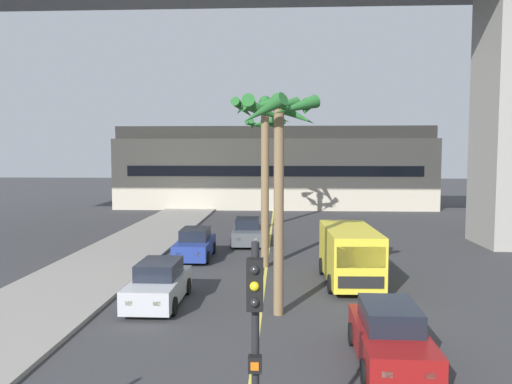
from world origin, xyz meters
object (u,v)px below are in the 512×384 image
object	(u,v)px
delivery_van	(350,254)
palm_tree_far_median	(265,128)
palm_tree_near_median	(280,137)
car_queue_second	(159,284)
car_queue_fourth	(247,232)
car_queue_third	(195,245)
palm_tree_mid_median	(266,142)
car_queue_front	(390,337)
traffic_light_median_near	(255,342)

from	to	relation	value
delivery_van	palm_tree_far_median	xyz separation A→B (m)	(-3.66, 2.96, 5.41)
palm_tree_near_median	car_queue_second	bearing A→B (deg)	166.84
car_queue_fourth	delivery_van	size ratio (longest dim) A/B	0.79
car_queue_fourth	palm_tree_near_median	size ratio (longest dim) A/B	0.56
car_queue_third	palm_tree_mid_median	world-z (taller)	palm_tree_mid_median
car_queue_fourth	palm_tree_mid_median	size ratio (longest dim) A/B	0.51
delivery_van	palm_tree_mid_median	distance (m)	17.54
delivery_van	palm_tree_mid_median	bearing A→B (deg)	103.89
car_queue_fourth	palm_tree_far_median	xyz separation A→B (m)	(1.25, -6.05, 5.97)
car_queue_front	palm_tree_far_median	bearing A→B (deg)	108.14
car_queue_third	palm_tree_near_median	bearing A→B (deg)	-63.79
delivery_van	palm_tree_far_median	size ratio (longest dim) A/B	0.65
palm_tree_near_median	car_queue_third	bearing A→B (deg)	116.21
car_queue_front	traffic_light_median_near	size ratio (longest dim) A/B	0.98
car_queue_second	traffic_light_median_near	world-z (taller)	traffic_light_median_near
car_queue_fourth	palm_tree_far_median	bearing A→B (deg)	-78.30
traffic_light_median_near	palm_tree_far_median	world-z (taller)	palm_tree_far_median
palm_tree_mid_median	traffic_light_median_near	bearing A→B (deg)	-88.55
palm_tree_near_median	palm_tree_mid_median	xyz separation A→B (m)	(-1.08, 20.54, 0.28)
car_queue_fourth	palm_tree_mid_median	xyz separation A→B (m)	(0.88, 7.30, 5.59)
car_queue_front	car_queue_second	world-z (taller)	same
car_queue_third	palm_tree_near_median	world-z (taller)	palm_tree_near_median
palm_tree_far_median	traffic_light_median_near	bearing A→B (deg)	-88.66
car_queue_third	delivery_van	world-z (taller)	delivery_van
car_queue_fourth	delivery_van	distance (m)	10.28
car_queue_fourth	palm_tree_far_median	size ratio (longest dim) A/B	0.51
car_queue_third	palm_tree_far_median	distance (m)	7.27
delivery_van	car_queue_front	bearing A→B (deg)	-90.25
car_queue_front	car_queue_fourth	distance (m)	17.81
car_queue_third	palm_tree_near_median	distance (m)	11.36
car_queue_fourth	traffic_light_median_near	distance (m)	22.96
car_queue_third	palm_tree_mid_median	xyz separation A→B (m)	(3.35, 11.53, 5.59)
traffic_light_median_near	car_queue_fourth	bearing A→B (deg)	94.12
car_queue_front	car_queue_third	size ratio (longest dim) A/B	1.00
car_queue_third	car_queue_second	bearing A→B (deg)	-89.75
palm_tree_far_median	palm_tree_near_median	bearing A→B (deg)	-84.34
car_queue_front	car_queue_third	bearing A→B (deg)	119.68
car_queue_second	delivery_van	distance (m)	8.03
car_queue_third	delivery_van	bearing A→B (deg)	-32.95
car_queue_second	traffic_light_median_near	distance (m)	11.54
car_queue_third	car_queue_fourth	world-z (taller)	same
car_queue_second	palm_tree_far_median	xyz separation A→B (m)	(3.69, 6.16, 5.97)
car_queue_front	palm_tree_mid_median	distance (m)	25.38
car_queue_second	palm_tree_far_median	distance (m)	9.34
palm_tree_near_median	palm_tree_mid_median	bearing A→B (deg)	93.02
car_queue_second	car_queue_front	bearing A→B (deg)	-33.92
traffic_light_median_near	car_queue_third	bearing A→B (deg)	102.48
palm_tree_near_median	car_queue_fourth	bearing A→B (deg)	98.45
car_queue_fourth	palm_tree_mid_median	bearing A→B (deg)	83.11
car_queue_second	palm_tree_near_median	distance (m)	6.97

